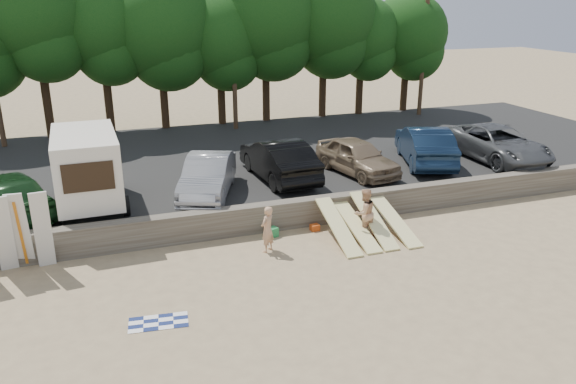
# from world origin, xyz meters

# --- Properties ---
(ground) EXTENTS (120.00, 120.00, 0.00)m
(ground) POSITION_xyz_m (0.00, 0.00, 0.00)
(ground) COLOR tan
(ground) RESTS_ON ground
(seawall) EXTENTS (44.00, 0.50, 1.00)m
(seawall) POSITION_xyz_m (0.00, 3.00, 0.50)
(seawall) COLOR #6B6356
(seawall) RESTS_ON ground
(parking_lot) EXTENTS (44.00, 14.50, 0.70)m
(parking_lot) POSITION_xyz_m (0.00, 10.50, 0.35)
(parking_lot) COLOR #282828
(parking_lot) RESTS_ON ground
(treeline) EXTENTS (33.09, 6.23, 9.30)m
(treeline) POSITION_xyz_m (-0.75, 17.57, 6.50)
(treeline) COLOR #382616
(treeline) RESTS_ON parking_lot
(utility_poles) EXTENTS (25.80, 0.26, 9.00)m
(utility_poles) POSITION_xyz_m (2.00, 16.00, 5.43)
(utility_poles) COLOR #473321
(utility_poles) RESTS_ON parking_lot
(box_trailer) EXTENTS (2.51, 4.31, 2.70)m
(box_trailer) POSITION_xyz_m (-6.01, 5.63, 2.21)
(box_trailer) COLOR silver
(box_trailer) RESTS_ON parking_lot
(car_1) EXTENTS (3.65, 5.08, 1.61)m
(car_1) POSITION_xyz_m (-8.64, 5.56, 1.50)
(car_1) COLOR black
(car_1) RESTS_ON parking_lot
(car_2) EXTENTS (3.13, 4.85, 1.51)m
(car_2) POSITION_xyz_m (-1.76, 5.42, 1.45)
(car_2) COLOR #939397
(car_2) RESTS_ON parking_lot
(car_3) EXTENTS (2.08, 5.19, 1.68)m
(car_3) POSITION_xyz_m (1.39, 6.42, 1.54)
(car_3) COLOR black
(car_3) RESTS_ON parking_lot
(car_4) EXTENTS (2.59, 4.63, 1.49)m
(car_4) POSITION_xyz_m (4.77, 6.03, 1.44)
(car_4) COLOR #826C53
(car_4) RESTS_ON parking_lot
(car_5) EXTENTS (3.46, 5.50, 1.71)m
(car_5) POSITION_xyz_m (8.29, 6.38, 1.56)
(car_5) COLOR #0E1E34
(car_5) RESTS_ON parking_lot
(car_6) EXTENTS (2.62, 5.63, 1.56)m
(car_6) POSITION_xyz_m (11.73, 5.75, 1.48)
(car_6) COLOR #47494C
(car_6) RESTS_ON parking_lot
(surfboard_upright_3) EXTENTS (0.59, 0.75, 2.54)m
(surfboard_upright_3) POSITION_xyz_m (-8.46, 2.43, 1.27)
(surfboard_upright_3) COLOR silver
(surfboard_upright_3) RESTS_ON ground
(surfboard_upright_4) EXTENTS (0.53, 0.67, 2.55)m
(surfboard_upright_4) POSITION_xyz_m (-8.03, 2.54, 1.27)
(surfboard_upright_4) COLOR silver
(surfboard_upright_4) RESTS_ON ground
(surfboard_upright_5) EXTENTS (0.56, 0.64, 2.56)m
(surfboard_upright_5) POSITION_xyz_m (-7.41, 2.38, 1.28)
(surfboard_upright_5) COLOR silver
(surfboard_upright_5) RESTS_ON ground
(surfboard_low_0) EXTENTS (0.56, 2.85, 1.08)m
(surfboard_low_0) POSITION_xyz_m (1.80, 1.30, 0.54)
(surfboard_low_0) COLOR beige
(surfboard_low_0) RESTS_ON ground
(surfboard_low_1) EXTENTS (0.56, 2.92, 0.84)m
(surfboard_low_1) POSITION_xyz_m (2.52, 1.39, 0.42)
(surfboard_low_1) COLOR beige
(surfboard_low_1) RESTS_ON ground
(surfboard_low_2) EXTENTS (0.56, 2.82, 1.16)m
(surfboard_low_2) POSITION_xyz_m (3.16, 1.35, 0.58)
(surfboard_low_2) COLOR beige
(surfboard_low_2) RESTS_ON ground
(surfboard_low_3) EXTENTS (0.56, 2.91, 0.85)m
(surfboard_low_3) POSITION_xyz_m (4.00, 1.31, 0.42)
(surfboard_low_3) COLOR beige
(surfboard_low_3) RESTS_ON ground
(beachgoer_a) EXTENTS (0.68, 0.65, 1.56)m
(beachgoer_a) POSITION_xyz_m (-0.69, 1.33, 0.78)
(beachgoer_a) COLOR tan
(beachgoer_a) RESTS_ON ground
(beachgoer_b) EXTENTS (0.98, 0.84, 1.74)m
(beachgoer_b) POSITION_xyz_m (2.80, 1.37, 0.87)
(beachgoer_b) COLOR tan
(beachgoer_b) RESTS_ON ground
(cooler) EXTENTS (0.46, 0.41, 0.32)m
(cooler) POSITION_xyz_m (-0.20, 2.40, 0.16)
(cooler) COLOR #248744
(cooler) RESTS_ON ground
(gear_bag) EXTENTS (0.33, 0.28, 0.22)m
(gear_bag) POSITION_xyz_m (1.40, 2.40, 0.11)
(gear_bag) COLOR #BF4916
(gear_bag) RESTS_ON ground
(beach_towel) EXTENTS (1.66, 1.66, 0.00)m
(beach_towel) POSITION_xyz_m (-4.60, -1.79, 0.01)
(beach_towel) COLOR white
(beach_towel) RESTS_ON ground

